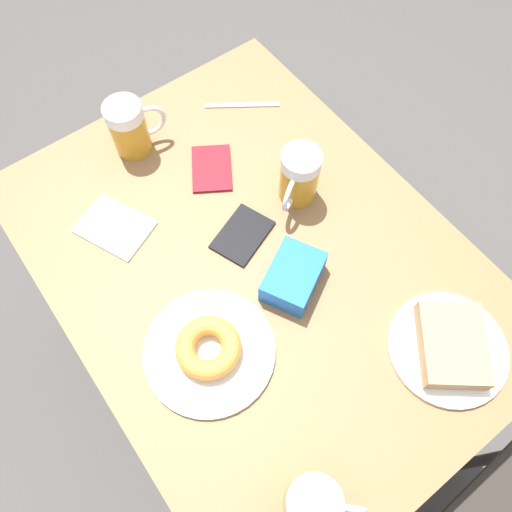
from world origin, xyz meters
The scene contains 12 objects.
ground_plane centered at (0.00, 0.00, 0.00)m, with size 8.00×8.00×0.00m, color #474442.
table centered at (0.00, 0.00, 0.67)m, with size 0.78×1.06×0.73m.
plate_with_cake centered at (-0.18, 0.37, 0.75)m, with size 0.23×0.23×0.05m.
plate_with_donut centered at (0.19, 0.10, 0.75)m, with size 0.25×0.25×0.05m.
beer_mug_left centered at (-0.17, -0.08, 0.80)m, with size 0.12×0.09×0.13m.
beer_mug_center centered at (0.20, 0.41, 0.80)m, with size 0.11×0.11×0.13m.
beer_mug_right centered at (0.05, -0.40, 0.80)m, with size 0.13×0.08×0.13m.
napkin_folded centered at (0.20, -0.24, 0.74)m, with size 0.16×0.18×0.00m.
fork centered at (-0.22, -0.36, 0.74)m, with size 0.16×0.11×0.00m.
passport_near_edge centered at (-0.06, -0.24, 0.74)m, with size 0.14×0.15×0.01m.
passport_far_edge centered at (-0.01, -0.06, 0.74)m, with size 0.15×0.13×0.01m.
blue_pouch centered at (-0.03, 0.08, 0.76)m, with size 0.16×0.14×0.06m.
Camera 1 is at (0.27, 0.36, 1.66)m, focal length 35.00 mm.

